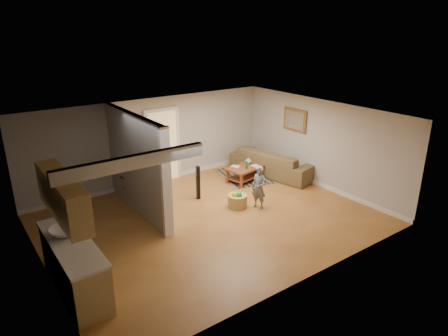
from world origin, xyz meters
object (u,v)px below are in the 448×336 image
(speaker_right, at_px, (138,183))
(speaker_left, at_px, (198,183))
(toy_basket, at_px, (237,200))
(child, at_px, (258,208))
(toddler, at_px, (158,185))
(sofa, at_px, (273,174))
(coffee_table, at_px, (246,169))
(tv_console, at_px, (141,181))

(speaker_right, bearing_deg, speaker_left, -49.10)
(toy_basket, xyz_separation_m, child, (0.41, -0.36, -0.18))
(speaker_left, relative_size, toddler, 1.05)
(sofa, height_order, speaker_left, speaker_left)
(speaker_left, height_order, toddler, speaker_left)
(coffee_table, xyz_separation_m, tv_console, (-3.20, 0.36, 0.28))
(toddler, bearing_deg, child, 119.09)
(speaker_right, distance_m, toy_basket, 2.60)
(toy_basket, distance_m, child, 0.57)
(tv_console, xyz_separation_m, child, (2.29, -2.02, -0.63))
(coffee_table, height_order, speaker_right, speaker_right)
(coffee_table, bearing_deg, child, -118.90)
(sofa, xyz_separation_m, toy_basket, (-2.35, -1.23, 0.18))
(sofa, height_order, speaker_right, speaker_right)
(coffee_table, distance_m, tv_console, 3.23)
(speaker_right, height_order, child, speaker_right)
(speaker_left, xyz_separation_m, toddler, (-0.46, 1.48, -0.46))
(child, bearing_deg, coffee_table, 133.81)
(coffee_table, height_order, toy_basket, coffee_table)
(speaker_left, relative_size, speaker_right, 0.82)
(speaker_left, height_order, child, speaker_left)
(sofa, relative_size, tv_console, 2.29)
(tv_console, bearing_deg, toddler, 22.73)
(tv_console, distance_m, child, 3.11)
(speaker_right, xyz_separation_m, toddler, (0.94, 0.81, -0.57))
(sofa, distance_m, toddler, 3.59)
(speaker_right, distance_m, child, 3.17)
(speaker_right, relative_size, toddler, 1.28)
(tv_console, xyz_separation_m, speaker_left, (1.34, -0.64, -0.17))
(tv_console, height_order, child, tv_console)
(speaker_right, xyz_separation_m, child, (2.35, -2.04, -0.57))
(toy_basket, bearing_deg, sofa, 27.55)
(coffee_table, xyz_separation_m, speaker_left, (-1.87, -0.28, 0.11))
(speaker_right, relative_size, toy_basket, 2.26)
(child, bearing_deg, speaker_left, -162.61)
(speaker_left, distance_m, child, 1.74)
(speaker_left, distance_m, toddler, 1.62)
(tv_console, xyz_separation_m, toddler, (0.88, 0.84, -0.63))
(speaker_left, relative_size, child, 0.83)
(sofa, height_order, tv_console, tv_console)
(sofa, bearing_deg, speaker_right, 71.47)
(coffee_table, relative_size, speaker_right, 1.12)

